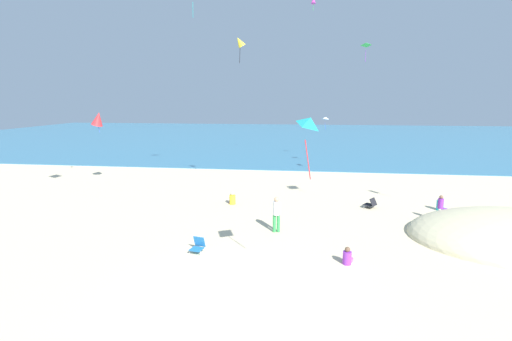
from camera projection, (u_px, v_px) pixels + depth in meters
The scene contains 16 objects.
ground_plane at pixel (265, 209), 20.58m from camera, with size 120.00×120.00×0.00m, color beige.
ocean_water at pixel (290, 137), 60.76m from camera, with size 120.00×60.00×0.05m, color teal.
beach_chair_far_right at pixel (371, 203), 20.64m from camera, with size 0.87×0.86×0.61m.
beach_chair_near_camera at pixel (198, 245), 14.69m from camera, with size 0.60×0.67×0.64m.
person_0 at pixel (441, 205), 20.23m from camera, with size 0.67×0.70×0.80m.
person_1 at pixel (347, 257), 13.63m from camera, with size 0.51×0.62×0.70m.
person_2 at pixel (232, 199), 21.46m from camera, with size 0.50×0.68×0.77m.
person_3 at pixel (440, 206), 18.35m from camera, with size 0.38×0.38×1.38m.
person_4 at pixel (276, 212), 16.79m from camera, with size 0.39×0.39×1.73m.
person_5 at pixel (479, 222), 17.50m from camera, with size 0.46×0.68×0.78m.
kite_magenta at pixel (313, 1), 31.86m from camera, with size 0.45×0.53×1.12m.
kite_green at pixel (366, 44), 30.74m from camera, with size 0.85×0.76×1.70m.
kite_teal at pixel (311, 123), 10.17m from camera, with size 0.78×0.90×1.90m.
kite_white at pixel (326, 118), 33.36m from camera, with size 0.80×0.80×1.21m.
kite_red at pixel (98, 119), 24.90m from camera, with size 1.09×0.89×1.51m.
kite_yellow at pixel (240, 42), 22.08m from camera, with size 0.87×0.75×1.66m.
Camera 1 is at (2.00, -9.65, 6.19)m, focal length 25.00 mm.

